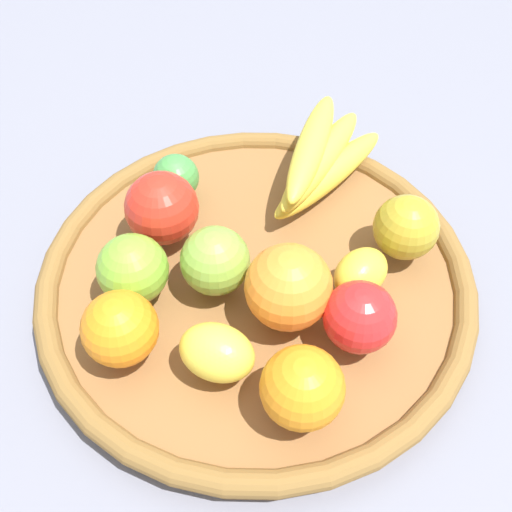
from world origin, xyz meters
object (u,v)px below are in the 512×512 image
at_px(orange_1, 288,287).
at_px(apple_0, 133,269).
at_px(lime_0, 176,177).
at_px(apple_4, 360,317).
at_px(apple_2, 406,227).
at_px(orange_2, 120,329).
at_px(lemon_1, 217,352).
at_px(orange_0, 302,388).
at_px(banana_bunch, 321,160).
at_px(lemon_0, 361,273).
at_px(apple_1, 215,261).
at_px(apple_3, 162,208).

distance_m(orange_1, apple_0, 0.15).
bearing_deg(lime_0, apple_4, -50.67).
distance_m(apple_2, orange_2, 0.30).
bearing_deg(apple_4, orange_1, 151.97).
relative_size(lemon_1, orange_0, 0.97).
relative_size(orange_1, banana_bunch, 0.44).
height_order(lemon_0, lime_0, lime_0).
bearing_deg(apple_4, apple_2, 56.99).
bearing_deg(orange_0, lemon_0, 59.16).
height_order(lemon_0, apple_4, apple_4).
bearing_deg(apple_0, lime_0, 73.80).
relative_size(orange_2, lime_0, 1.34).
xyz_separation_m(apple_0, apple_1, (0.08, 0.00, -0.00)).
relative_size(banana_bunch, lime_0, 3.60).
bearing_deg(apple_1, lemon_1, -91.24).
bearing_deg(apple_3, lime_0, 77.88).
distance_m(orange_1, apple_4, 0.07).
bearing_deg(lime_0, apple_3, -102.12).
distance_m(apple_3, lime_0, 0.06).
relative_size(lemon_0, orange_2, 0.88).
bearing_deg(apple_2, banana_bunch, 122.57).
bearing_deg(apple_1, lemon_0, -6.81).
distance_m(apple_1, lime_0, 0.13).
height_order(apple_2, lime_0, apple_2).
height_order(lemon_0, banana_bunch, banana_bunch).
relative_size(orange_1, orange_0, 1.15).
distance_m(apple_3, orange_2, 0.14).
bearing_deg(orange_0, apple_0, 136.94).
xyz_separation_m(apple_3, banana_bunch, (0.17, 0.07, -0.01)).
bearing_deg(lime_0, apple_0, -106.20).
bearing_deg(orange_2, apple_4, -0.92).
xyz_separation_m(orange_1, lemon_1, (-0.07, -0.05, -0.02)).
xyz_separation_m(lemon_1, apple_2, (0.20, 0.12, 0.01)).
distance_m(orange_1, lemon_0, 0.08).
bearing_deg(apple_4, lime_0, 129.33).
xyz_separation_m(lemon_0, apple_1, (-0.14, 0.02, 0.01)).
distance_m(lemon_1, apple_1, 0.10).
distance_m(apple_3, lemon_0, 0.21).
xyz_separation_m(lemon_0, banana_bunch, (-0.02, 0.16, 0.01)).
distance_m(apple_2, apple_1, 0.20).
xyz_separation_m(orange_2, lime_0, (0.05, 0.20, -0.01)).
relative_size(lemon_0, apple_0, 0.88).
distance_m(banana_bunch, apple_4, 0.21).
bearing_deg(orange_1, lemon_1, -141.51).
distance_m(apple_3, apple_0, 0.08).
bearing_deg(apple_4, orange_0, -132.34).
distance_m(orange_1, orange_2, 0.15).
bearing_deg(orange_2, lemon_1, -16.76).
distance_m(orange_1, orange_0, 0.10).
bearing_deg(apple_1, apple_4, -30.27).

